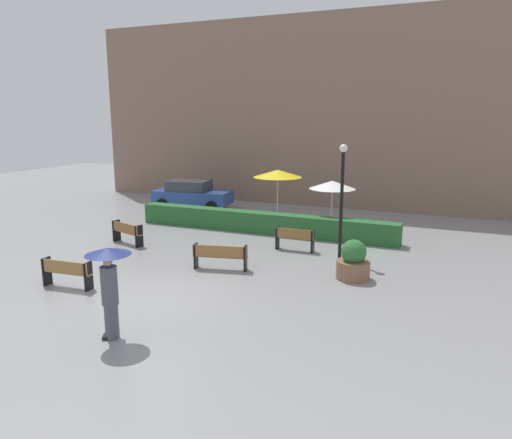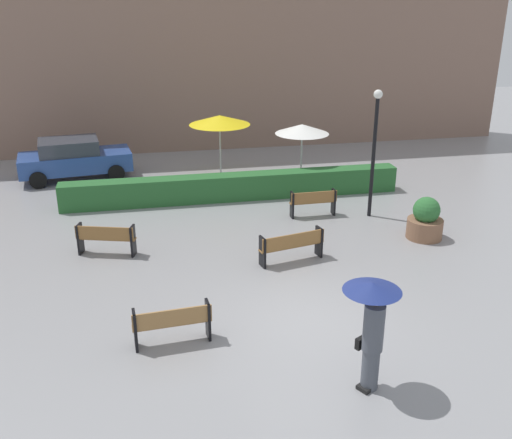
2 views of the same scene
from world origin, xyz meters
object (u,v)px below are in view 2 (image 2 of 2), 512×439
(bench_near_left, at_px, (172,322))
(bench_back_row, at_px, (313,201))
(bench_far_left, at_px, (106,237))
(bench_mid_center, at_px, (292,245))
(patio_umbrella_yellow, at_px, (220,120))
(parked_car, at_px, (74,158))
(patio_umbrella_white, at_px, (302,129))
(pedestrian_with_umbrella, at_px, (372,320))
(planter_pot, at_px, (425,221))
(lamp_post, at_px, (375,141))

(bench_near_left, bearing_deg, bench_back_row, 52.84)
(bench_far_left, relative_size, bench_mid_center, 0.89)
(patio_umbrella_yellow, relative_size, parked_car, 0.58)
(bench_mid_center, distance_m, patio_umbrella_yellow, 7.94)
(patio_umbrella_yellow, height_order, patio_umbrella_white, patio_umbrella_yellow)
(bench_back_row, relative_size, pedestrian_with_umbrella, 0.71)
(bench_far_left, relative_size, planter_pot, 1.29)
(bench_near_left, bearing_deg, lamp_post, 42.57)
(bench_far_left, distance_m, lamp_post, 8.67)
(bench_near_left, relative_size, lamp_post, 0.40)
(lamp_post, height_order, patio_umbrella_white, lamp_post)
(bench_mid_center, relative_size, pedestrian_with_umbrella, 0.86)
(pedestrian_with_umbrella, distance_m, patio_umbrella_white, 12.31)
(parked_car, bearing_deg, patio_umbrella_white, -15.69)
(bench_back_row, distance_m, bench_mid_center, 3.54)
(planter_pot, bearing_deg, parked_car, 142.62)
(patio_umbrella_white, distance_m, parked_car, 8.93)
(bench_mid_center, relative_size, lamp_post, 0.45)
(bench_mid_center, bearing_deg, patio_umbrella_white, 72.66)
(pedestrian_with_umbrella, xyz_separation_m, parked_car, (-6.45, 14.51, -0.61))
(bench_mid_center, distance_m, pedestrian_with_umbrella, 5.56)
(patio_umbrella_white, height_order, parked_car, patio_umbrella_white)
(bench_back_row, height_order, pedestrian_with_umbrella, pedestrian_with_umbrella)
(bench_back_row, relative_size, patio_umbrella_white, 0.67)
(pedestrian_with_umbrella, bearing_deg, bench_near_left, 148.37)
(lamp_post, bearing_deg, bench_mid_center, -139.50)
(bench_far_left, height_order, bench_near_left, bench_far_left)
(bench_near_left, bearing_deg, planter_pot, 28.53)
(bench_far_left, distance_m, bench_near_left, 5.03)
(bench_back_row, relative_size, planter_pot, 1.20)
(planter_pot, bearing_deg, bench_near_left, -151.47)
(pedestrian_with_umbrella, bearing_deg, bench_far_left, 125.70)
(pedestrian_with_umbrella, xyz_separation_m, patio_umbrella_white, (2.05, 12.12, 0.69))
(lamp_post, xyz_separation_m, patio_umbrella_white, (-1.30, 3.76, -0.38))
(planter_pot, distance_m, patio_umbrella_yellow, 8.75)
(lamp_post, relative_size, parked_car, 0.93)
(bench_back_row, distance_m, patio_umbrella_yellow, 5.41)
(bench_back_row, height_order, bench_mid_center, bench_back_row)
(bench_near_left, bearing_deg, pedestrian_with_umbrella, -31.63)
(lamp_post, bearing_deg, bench_far_left, -170.16)
(bench_far_left, bearing_deg, bench_mid_center, -16.16)
(pedestrian_with_umbrella, relative_size, lamp_post, 0.52)
(bench_mid_center, bearing_deg, bench_back_row, 64.21)
(patio_umbrella_yellow, bearing_deg, pedestrian_with_umbrella, -86.16)
(pedestrian_with_umbrella, relative_size, parked_car, 0.49)
(bench_far_left, relative_size, bench_back_row, 1.08)
(bench_far_left, bearing_deg, patio_umbrella_white, 36.52)
(parked_car, bearing_deg, lamp_post, -32.09)
(bench_near_left, relative_size, parked_car, 0.38)
(bench_back_row, bearing_deg, bench_far_left, -164.88)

